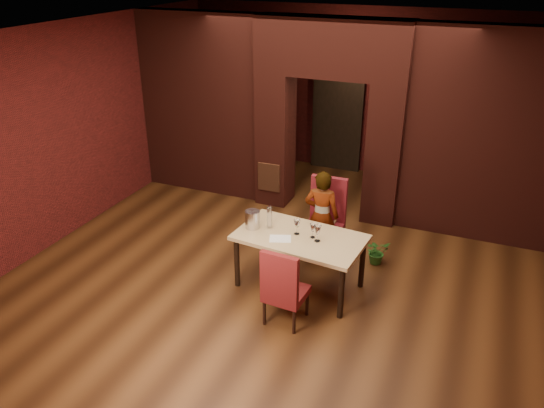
# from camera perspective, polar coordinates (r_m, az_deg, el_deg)

# --- Properties ---
(floor) EXTENTS (8.00, 8.00, 0.00)m
(floor) POSITION_cam_1_polar(r_m,az_deg,el_deg) (7.70, 1.24, -6.50)
(floor) COLOR #492912
(floor) RESTS_ON ground
(ceiling) EXTENTS (7.00, 8.00, 0.04)m
(ceiling) POSITION_cam_1_polar(r_m,az_deg,el_deg) (6.58, 1.51, 17.83)
(ceiling) COLOR silver
(ceiling) RESTS_ON ground
(wall_back) EXTENTS (7.00, 0.04, 3.20)m
(wall_back) POSITION_cam_1_polar(r_m,az_deg,el_deg) (10.65, 9.43, 11.73)
(wall_back) COLOR maroon
(wall_back) RESTS_ON ground
(wall_front) EXTENTS (7.00, 0.04, 3.20)m
(wall_front) POSITION_cam_1_polar(r_m,az_deg,el_deg) (4.01, -20.81, -14.74)
(wall_front) COLOR maroon
(wall_front) RESTS_ON ground
(wall_left) EXTENTS (0.04, 8.00, 3.20)m
(wall_left) POSITION_cam_1_polar(r_m,az_deg,el_deg) (8.80, -20.55, 7.54)
(wall_left) COLOR maroon
(wall_left) RESTS_ON ground
(pillar_left) EXTENTS (0.55, 0.55, 2.30)m
(pillar_left) POSITION_cam_1_polar(r_m,az_deg,el_deg) (9.21, 0.38, 6.99)
(pillar_left) COLOR maroon
(pillar_left) RESTS_ON ground
(pillar_right) EXTENTS (0.55, 0.55, 2.30)m
(pillar_right) POSITION_cam_1_polar(r_m,az_deg,el_deg) (8.71, 12.06, 5.30)
(pillar_right) COLOR maroon
(pillar_right) RESTS_ON ground
(lintel) EXTENTS (2.45, 0.55, 0.90)m
(lintel) POSITION_cam_1_polar(r_m,az_deg,el_deg) (8.52, 6.58, 16.40)
(lintel) COLOR maroon
(lintel) RESTS_ON ground
(wing_wall_left) EXTENTS (2.28, 0.35, 3.20)m
(wing_wall_left) POSITION_cam_1_polar(r_m,az_deg,el_deg) (9.68, -7.50, 10.48)
(wing_wall_left) COLOR maroon
(wing_wall_left) RESTS_ON ground
(wing_wall_right) EXTENTS (2.28, 0.35, 3.20)m
(wing_wall_right) POSITION_cam_1_polar(r_m,az_deg,el_deg) (8.45, 21.79, 6.62)
(wing_wall_right) COLOR maroon
(wing_wall_right) RESTS_ON ground
(vent_panel) EXTENTS (0.40, 0.03, 0.50)m
(vent_panel) POSITION_cam_1_polar(r_m,az_deg,el_deg) (9.17, -0.34, 2.89)
(vent_panel) COLOR brown
(vent_panel) RESTS_ON ground
(rear_door) EXTENTS (0.90, 0.08, 2.10)m
(rear_door) POSITION_cam_1_polar(r_m,az_deg,el_deg) (10.83, 7.07, 9.09)
(rear_door) COLOR black
(rear_door) RESTS_ON ground
(rear_door_frame) EXTENTS (1.02, 0.04, 2.22)m
(rear_door_frame) POSITION_cam_1_polar(r_m,az_deg,el_deg) (10.79, 7.01, 9.04)
(rear_door_frame) COLOR black
(rear_door_frame) RESTS_ON ground
(dining_table) EXTENTS (1.72, 1.07, 0.77)m
(dining_table) POSITION_cam_1_polar(r_m,az_deg,el_deg) (7.04, 2.98, -6.17)
(dining_table) COLOR tan
(dining_table) RESTS_ON ground
(chair_far) EXTENTS (0.55, 0.55, 1.17)m
(chair_far) POSITION_cam_1_polar(r_m,az_deg,el_deg) (7.66, 5.60, -1.74)
(chair_far) COLOR maroon
(chair_far) RESTS_ON ground
(chair_near) EXTENTS (0.49, 0.49, 1.02)m
(chair_near) POSITION_cam_1_polar(r_m,az_deg,el_deg) (6.36, 1.55, -8.64)
(chair_near) COLOR maroon
(chair_near) RESTS_ON ground
(person_seated) EXTENTS (0.52, 0.36, 1.37)m
(person_seated) POSITION_cam_1_polar(r_m,az_deg,el_deg) (7.56, 5.35, -1.29)
(person_seated) COLOR silver
(person_seated) RESTS_ON ground
(wine_glass_a) EXTENTS (0.08, 0.08, 0.20)m
(wine_glass_a) POSITION_cam_1_polar(r_m,az_deg,el_deg) (6.84, 2.69, -2.48)
(wine_glass_a) COLOR white
(wine_glass_a) RESTS_ON dining_table
(wine_glass_b) EXTENTS (0.08, 0.08, 0.19)m
(wine_glass_b) POSITION_cam_1_polar(r_m,az_deg,el_deg) (6.78, 4.41, -2.89)
(wine_glass_b) COLOR white
(wine_glass_b) RESTS_ON dining_table
(wine_glass_c) EXTENTS (0.09, 0.09, 0.22)m
(wine_glass_c) POSITION_cam_1_polar(r_m,az_deg,el_deg) (6.69, 4.93, -3.16)
(wine_glass_c) COLOR white
(wine_glass_c) RESTS_ON dining_table
(tasting_sheet) EXTENTS (0.33, 0.28, 0.00)m
(tasting_sheet) POSITION_cam_1_polar(r_m,az_deg,el_deg) (6.77, 0.90, -3.75)
(tasting_sheet) COLOR silver
(tasting_sheet) RESTS_ON dining_table
(wine_bucket) EXTENTS (0.20, 0.20, 0.24)m
(wine_bucket) POSITION_cam_1_polar(r_m,az_deg,el_deg) (6.99, -2.10, -1.67)
(wine_bucket) COLOR #BABAC1
(wine_bucket) RESTS_ON dining_table
(water_bottle) EXTENTS (0.07, 0.07, 0.31)m
(water_bottle) POSITION_cam_1_polar(r_m,az_deg,el_deg) (6.97, -0.28, -1.41)
(water_bottle) COLOR silver
(water_bottle) RESTS_ON dining_table
(potted_plant) EXTENTS (0.44, 0.44, 0.37)m
(potted_plant) POSITION_cam_1_polar(r_m,az_deg,el_deg) (7.78, 11.23, -5.05)
(potted_plant) COLOR #265D1D
(potted_plant) RESTS_ON ground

